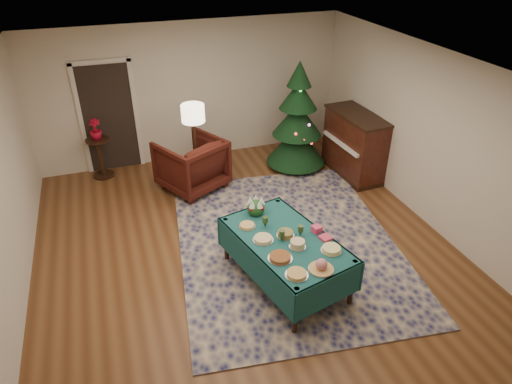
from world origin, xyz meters
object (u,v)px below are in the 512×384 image
object	(u,v)px
side_table	(101,158)
piano	(354,145)
floor_lamp	(193,119)
christmas_tree	(297,121)
gift_box	(317,229)
armchair	(191,162)
potted_plant	(96,134)
buffet_table	(286,247)

from	to	relation	value
side_table	piano	xyz separation A→B (m)	(4.56, -1.45, 0.21)
floor_lamp	christmas_tree	size ratio (longest dim) A/B	0.77
gift_box	piano	world-z (taller)	piano
gift_box	armchair	bearing A→B (deg)	110.26
armchair	side_table	world-z (taller)	armchair
gift_box	potted_plant	xyz separation A→B (m)	(-2.60, 3.88, 0.13)
potted_plant	piano	bearing A→B (deg)	-17.57
armchair	buffet_table	bearing A→B (deg)	74.85
side_table	potted_plant	xyz separation A→B (m)	(0.00, -0.00, 0.50)
potted_plant	christmas_tree	distance (m)	3.74
armchair	piano	distance (m)	3.07
buffet_table	armchair	size ratio (longest dim) A/B	1.91
buffet_table	christmas_tree	size ratio (longest dim) A/B	0.95
armchair	floor_lamp	distance (m)	0.86
christmas_tree	side_table	bearing A→B (deg)	167.51
buffet_table	armchair	world-z (taller)	armchair
gift_box	christmas_tree	size ratio (longest dim) A/B	0.05
armchair	piano	bearing A→B (deg)	143.94
christmas_tree	piano	bearing A→B (deg)	-34.85
armchair	potted_plant	size ratio (longest dim) A/B	2.71
armchair	piano	xyz separation A→B (m)	(3.03, -0.46, 0.07)
armchair	christmas_tree	bearing A→B (deg)	157.38
buffet_table	piano	world-z (taller)	piano
buffet_table	gift_box	xyz separation A→B (m)	(0.43, 0.00, 0.19)
buffet_table	piano	size ratio (longest dim) A/B	1.40
potted_plant	christmas_tree	size ratio (longest dim) A/B	0.18
floor_lamp	piano	size ratio (longest dim) A/B	1.13
piano	side_table	bearing A→B (deg)	162.43
christmas_tree	piano	size ratio (longest dim) A/B	1.47
armchair	side_table	bearing A→B (deg)	-60.34
floor_lamp	piano	distance (m)	3.08
potted_plant	christmas_tree	world-z (taller)	christmas_tree
side_table	christmas_tree	size ratio (longest dim) A/B	0.37
floor_lamp	side_table	xyz separation A→B (m)	(-1.60, 1.10, -1.00)
buffet_table	side_table	world-z (taller)	side_table
side_table	piano	size ratio (longest dim) A/B	0.54
christmas_tree	potted_plant	bearing A→B (deg)	167.51
gift_box	piano	bearing A→B (deg)	51.05
buffet_table	side_table	distance (m)	4.45
armchair	side_table	size ratio (longest dim) A/B	1.35
floor_lamp	buffet_table	bearing A→B (deg)	-78.59
gift_box	armchair	size ratio (longest dim) A/B	0.11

